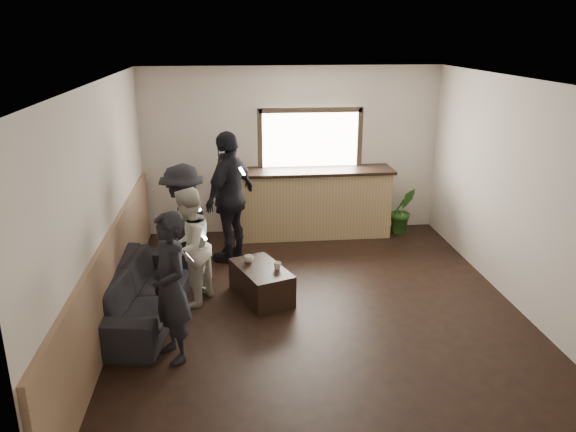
{
  "coord_description": "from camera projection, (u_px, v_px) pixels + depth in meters",
  "views": [
    {
      "loc": [
        -1.05,
        -6.27,
        3.33
      ],
      "look_at": [
        -0.34,
        0.4,
        1.11
      ],
      "focal_mm": 35.0,
      "sensor_mm": 36.0,
      "label": 1
    }
  ],
  "objects": [
    {
      "name": "potted_plant",
      "position": [
        403.0,
        210.0,
        9.62
      ],
      "size": [
        0.49,
        0.42,
        0.8
      ],
      "primitive_type": "imported",
      "rotation": [
        0.0,
        0.0,
        0.16
      ],
      "color": "#2D6623",
      "rests_on": "ground"
    },
    {
      "name": "cup_b",
      "position": [
        277.0,
        266.0,
        7.18
      ],
      "size": [
        0.12,
        0.12,
        0.1
      ],
      "primitive_type": "imported",
      "rotation": [
        0.0,
        0.0,
        2.99
      ],
      "color": "silver",
      "rests_on": "coffee_table"
    },
    {
      "name": "person_a",
      "position": [
        170.0,
        288.0,
        5.78
      ],
      "size": [
        0.62,
        0.7,
        1.62
      ],
      "rotation": [
        0.0,
        0.0,
        -1.09
      ],
      "color": "black",
      "rests_on": "ground"
    },
    {
      "name": "sofa",
      "position": [
        143.0,
        292.0,
        6.8
      ],
      "size": [
        1.2,
        2.31,
        0.64
      ],
      "primitive_type": "imported",
      "rotation": [
        0.0,
        0.0,
        1.41
      ],
      "color": "black",
      "rests_on": "ground"
    },
    {
      "name": "person_c",
      "position": [
        184.0,
        224.0,
        7.65
      ],
      "size": [
        0.97,
        1.22,
        1.65
      ],
      "rotation": [
        0.0,
        0.0,
        -1.95
      ],
      "color": "black",
      "rests_on": "ground"
    },
    {
      "name": "person_d",
      "position": [
        230.0,
        197.0,
        8.31
      ],
      "size": [
        1.03,
        1.23,
        1.97
      ],
      "rotation": [
        0.0,
        0.0,
        -2.14
      ],
      "color": "black",
      "rests_on": "ground"
    },
    {
      "name": "room_shell",
      "position": [
        258.0,
        199.0,
        6.53
      ],
      "size": [
        5.01,
        6.01,
        2.8
      ],
      "color": "silver",
      "rests_on": "ground"
    },
    {
      "name": "coffee_table",
      "position": [
        261.0,
        282.0,
        7.31
      ],
      "size": [
        0.84,
        1.08,
        0.42
      ],
      "primitive_type": "cube",
      "rotation": [
        0.0,
        0.0,
        0.37
      ],
      "color": "black",
      "rests_on": "ground"
    },
    {
      "name": "ground",
      "position": [
        318.0,
        309.0,
        7.07
      ],
      "size": [
        5.0,
        6.0,
        0.01
      ],
      "primitive_type": "cube",
      "color": "black"
    },
    {
      "name": "person_b",
      "position": [
        188.0,
        247.0,
        6.99
      ],
      "size": [
        0.84,
        0.92,
        1.52
      ],
      "rotation": [
        0.0,
        0.0,
        -2.02
      ],
      "color": "beige",
      "rests_on": "ground"
    },
    {
      "name": "bar_counter",
      "position": [
        311.0,
        199.0,
        9.44
      ],
      "size": [
        2.7,
        0.68,
        2.13
      ],
      "color": "#A18457",
      "rests_on": "ground"
    },
    {
      "name": "cup_a",
      "position": [
        249.0,
        259.0,
        7.39
      ],
      "size": [
        0.16,
        0.16,
        0.1
      ],
      "primitive_type": "imported",
      "rotation": [
        0.0,
        0.0,
        5.87
      ],
      "color": "silver",
      "rests_on": "coffee_table"
    }
  ]
}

